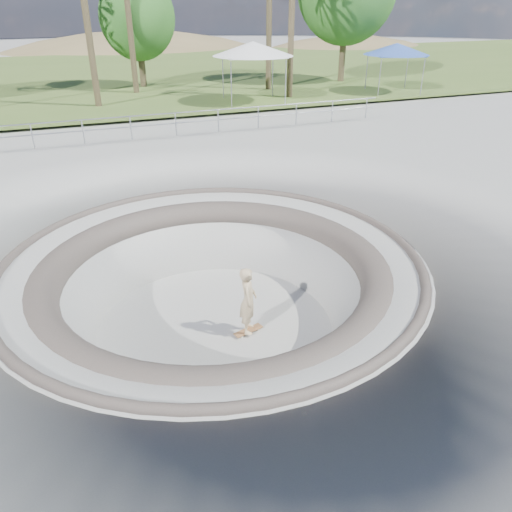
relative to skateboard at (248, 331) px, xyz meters
name	(u,v)px	position (x,y,z in m)	size (l,w,h in m)	color
ground	(212,260)	(-0.68, 0.65, 1.84)	(180.00, 180.00, 0.00)	#A3A39E
skate_bowl	(215,322)	(-0.68, 0.65, 0.01)	(14.00, 14.00, 4.10)	#A3A39E
grass_strip	(88,76)	(-0.68, 34.65, 2.06)	(180.00, 36.00, 0.12)	#466126
distant_hills	(111,111)	(3.10, 57.82, -5.18)	(103.20, 45.00, 28.60)	brown
safety_railing	(131,128)	(-0.68, 12.65, 2.53)	(25.00, 0.06, 1.03)	#929399
skateboard	(248,331)	(0.00, 0.00, 0.00)	(0.82, 0.42, 0.08)	olive
skater	(248,300)	(0.00, 0.00, 0.90)	(0.65, 0.42, 1.78)	tan
canopy_white	(253,49)	(7.40, 18.65, 5.01)	(6.45, 6.45, 3.31)	#929399
canopy_blue	(397,49)	(17.16, 18.65, 4.71)	(5.63, 5.63, 2.96)	#929399
bushy_tree_mid	(137,18)	(2.45, 26.98, 6.44)	(4.97, 4.51, 7.16)	brown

